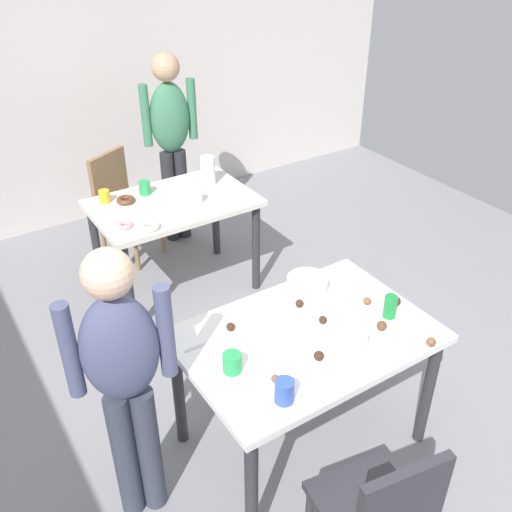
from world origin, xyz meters
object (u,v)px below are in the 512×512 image
(mixing_bowl, at_px, (307,284))
(pitcher_far, at_px, (208,171))
(chair_near_table, at_px, (380,512))
(soda_can, at_px, (390,307))
(person_adult_far, at_px, (171,133))
(person_girl_near, at_px, (124,372))
(dining_table_far, at_px, (174,215))
(dining_table_near, at_px, (306,348))
(chair_far_table, at_px, (122,200))

(mixing_bowl, relative_size, pitcher_far, 1.02)
(chair_near_table, xyz_separation_m, soda_can, (0.66, 0.67, 0.31))
(soda_can, bearing_deg, chair_near_table, -134.25)
(chair_near_table, distance_m, person_adult_far, 3.27)
(person_girl_near, bearing_deg, dining_table_far, 58.09)
(mixing_bowl, height_order, soda_can, soda_can)
(dining_table_far, xyz_separation_m, soda_can, (0.34, -1.78, 0.17))
(person_adult_far, bearing_deg, dining_table_far, -116.02)
(dining_table_near, height_order, soda_can, soda_can)
(dining_table_far, distance_m, pitcher_far, 0.42)
(person_adult_far, bearing_deg, pitcher_far, -90.54)
(chair_near_table, relative_size, person_girl_near, 0.59)
(dining_table_far, bearing_deg, pitcher_far, 16.81)
(chair_near_table, xyz_separation_m, pitcher_far, (0.65, 2.55, 0.36))
(person_girl_near, distance_m, soda_can, 1.34)
(dining_table_far, bearing_deg, person_adult_far, 63.98)
(mixing_bowl, distance_m, soda_can, 0.46)
(person_adult_far, relative_size, soda_can, 12.95)
(dining_table_near, xyz_separation_m, chair_near_table, (-0.22, -0.79, -0.16))
(pitcher_far, bearing_deg, mixing_bowl, -98.13)
(dining_table_near, xyz_separation_m, pitcher_far, (0.43, 1.76, 0.20))
(chair_far_table, height_order, person_adult_far, person_adult_far)
(mixing_bowl, bearing_deg, dining_table_near, -127.29)
(chair_far_table, distance_m, soda_can, 2.55)
(soda_can, bearing_deg, dining_table_far, 100.98)
(person_adult_far, bearing_deg, chair_far_table, -179.57)
(chair_far_table, bearing_deg, person_girl_near, -110.37)
(person_adult_far, bearing_deg, dining_table_near, -100.38)
(mixing_bowl, bearing_deg, person_adult_far, 84.08)
(dining_table_near, distance_m, chair_far_table, 2.38)
(chair_near_table, relative_size, mixing_bowl, 3.99)
(dining_table_near, height_order, person_adult_far, person_adult_far)
(dining_table_near, relative_size, dining_table_far, 1.09)
(dining_table_far, relative_size, mixing_bowl, 5.12)
(soda_can, relative_size, pitcher_far, 0.57)
(person_girl_near, xyz_separation_m, mixing_bowl, (1.11, 0.19, -0.09))
(mixing_bowl, height_order, pitcher_far, pitcher_far)
(person_adult_far, xyz_separation_m, pitcher_far, (-0.01, -0.61, -0.10))
(person_girl_near, bearing_deg, pitcher_far, 51.70)
(chair_near_table, bearing_deg, person_adult_far, 78.23)
(person_adult_far, bearing_deg, mixing_bowl, -95.92)
(chair_far_table, xyz_separation_m, person_adult_far, (0.48, 0.00, 0.46))
(dining_table_near, xyz_separation_m, person_girl_near, (-0.89, 0.09, 0.22))
(dining_table_near, distance_m, person_girl_near, 0.92)
(person_girl_near, xyz_separation_m, pitcher_far, (1.32, 1.67, -0.02))
(mixing_bowl, distance_m, pitcher_far, 1.49)
(dining_table_far, xyz_separation_m, person_girl_near, (-0.97, -1.56, 0.24))
(pitcher_far, bearing_deg, chair_far_table, 127.83)
(dining_table_near, xyz_separation_m, dining_table_far, (0.09, 1.66, -0.01))
(dining_table_far, distance_m, person_girl_near, 1.86)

